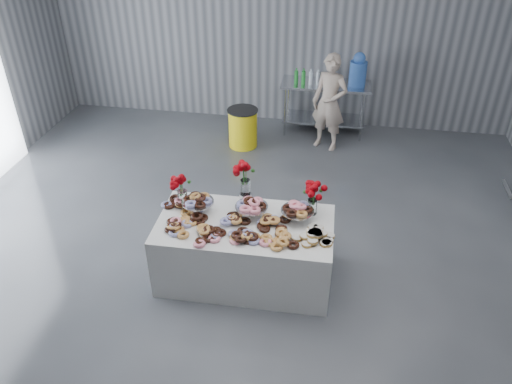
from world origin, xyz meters
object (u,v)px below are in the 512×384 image
display_table (245,250)px  prep_table (325,99)px  trash_barrel (243,128)px  water_jug (358,71)px  person (329,103)px

display_table → prep_table: bearing=80.2°
prep_table → trash_barrel: size_ratio=2.31×
prep_table → water_jug: (0.50, -0.00, 0.53)m
display_table → trash_barrel: 3.19m
prep_table → trash_barrel: (-1.29, -0.74, -0.29)m
prep_table → trash_barrel: bearing=-150.1°
display_table → person: (0.75, 3.32, 0.41)m
display_table → water_jug: 4.11m
prep_table → person: size_ratio=0.95×
prep_table → trash_barrel: prep_table is taller
display_table → prep_table: size_ratio=1.27×
prep_table → water_jug: 0.73m
display_table → trash_barrel: display_table is taller
person → trash_barrel: size_ratio=2.42×
water_jug → prep_table: bearing=180.0°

